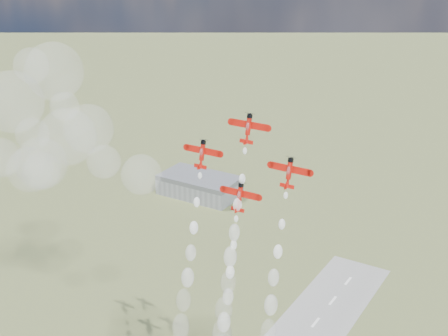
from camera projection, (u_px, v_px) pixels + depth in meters
name	position (u px, v px, depth m)	size (l,w,h in m)	color
hangar	(200.00, 185.00, 401.61)	(50.00, 28.00, 13.00)	gray
plane_lead	(248.00, 128.00, 158.24)	(10.86, 3.97, 7.65)	red
plane_left	(202.00, 153.00, 165.97)	(10.86, 3.97, 7.65)	red
plane_right	(289.00, 172.00, 153.63)	(10.86, 3.97, 7.65)	red
plane_slot	(240.00, 196.00, 161.37)	(10.86, 3.97, 7.65)	red
smoke_trail_lead	(226.00, 299.00, 166.63)	(5.10, 13.96, 52.45)	white
smoke_trail_left	(183.00, 316.00, 174.24)	(5.10, 14.66, 52.38)	white
drifted_smoke_cloud	(49.00, 130.00, 231.07)	(72.89, 43.43, 62.00)	white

